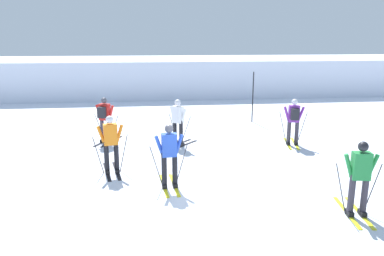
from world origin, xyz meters
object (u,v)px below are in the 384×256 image
object	(u,v)px
skier_white	(178,121)
skier_green	(360,177)
skier_orange	(111,143)
skier_red	(105,118)
skier_blue	(169,154)
trail_marker_pole	(253,97)
skier_purple	(294,120)

from	to	relation	value
skier_white	skier_green	distance (m)	6.87
skier_orange	skier_green	distance (m)	6.52
skier_green	skier_red	distance (m)	9.05
skier_white	skier_blue	world-z (taller)	same
skier_white	trail_marker_pole	xyz separation A→B (m)	(3.72, 3.57, 0.24)
skier_white	skier_orange	size ratio (longest dim) A/B	1.00
skier_orange	skier_red	distance (m)	3.36
skier_orange	skier_white	bearing A→B (deg)	50.75
skier_purple	skier_blue	xyz separation A→B (m)	(-4.68, -3.48, -0.04)
skier_purple	trail_marker_pole	bearing A→B (deg)	96.24
skier_purple	skier_orange	xyz separation A→B (m)	(-6.28, -2.22, -0.04)
skier_orange	skier_purple	bearing A→B (deg)	19.47
skier_green	skier_red	xyz separation A→B (m)	(-6.15, 6.63, 0.04)
skier_white	skier_purple	size ratio (longest dim) A/B	1.00
skier_green	skier_white	bearing A→B (deg)	120.57
skier_purple	skier_red	bearing A→B (deg)	170.86
skier_orange	skier_red	size ratio (longest dim) A/B	1.00
skier_purple	skier_red	size ratio (longest dim) A/B	1.00
skier_blue	skier_red	world-z (taller)	same
skier_white	skier_red	xyz separation A→B (m)	(-2.66, 0.72, 0.04)
skier_orange	skier_green	size ratio (longest dim) A/B	1.00
skier_red	skier_white	bearing A→B (deg)	-15.11
skier_white	skier_purple	distance (m)	4.17
skier_blue	trail_marker_pole	xyz separation A→B (m)	(4.24, 7.43, 0.24)
skier_green	skier_red	world-z (taller)	same
skier_white	trail_marker_pole	bearing A→B (deg)	43.79
skier_white	skier_purple	bearing A→B (deg)	-5.21
skier_white	skier_orange	world-z (taller)	same
skier_white	trail_marker_pole	world-z (taller)	trail_marker_pole
skier_purple	trail_marker_pole	size ratio (longest dim) A/B	0.74
skier_orange	skier_green	bearing A→B (deg)	-30.56
skier_blue	skier_green	size ratio (longest dim) A/B	1.00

